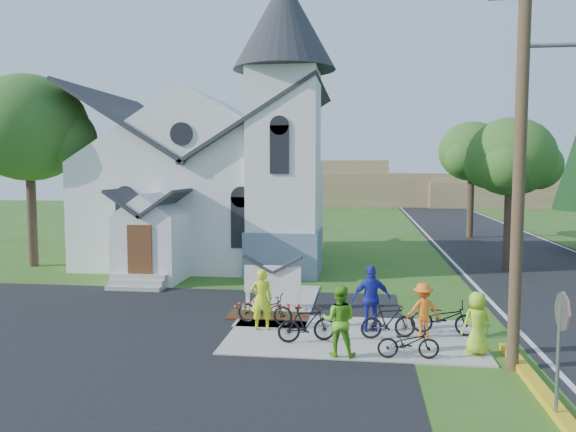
# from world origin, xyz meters

# --- Properties ---
(ground) EXTENTS (120.00, 120.00, 0.00)m
(ground) POSITION_xyz_m (0.00, 0.00, 0.00)
(ground) COLOR #2F5A19
(ground) RESTS_ON ground
(parking_lot) EXTENTS (20.00, 16.00, 0.02)m
(parking_lot) POSITION_xyz_m (-7.00, -2.00, 0.01)
(parking_lot) COLOR black
(parking_lot) RESTS_ON ground
(road) EXTENTS (8.00, 90.00, 0.02)m
(road) POSITION_xyz_m (10.00, 15.00, 0.01)
(road) COLOR black
(road) RESTS_ON ground
(sidewalk) EXTENTS (7.00, 4.00, 0.05)m
(sidewalk) POSITION_xyz_m (1.50, 0.50, 0.03)
(sidewalk) COLOR #A4A094
(sidewalk) RESTS_ON ground
(church) EXTENTS (12.35, 12.00, 13.00)m
(church) POSITION_xyz_m (-5.48, 12.48, 5.25)
(church) COLOR white
(church) RESTS_ON ground
(church_sign) EXTENTS (2.20, 0.40, 1.70)m
(church_sign) POSITION_xyz_m (-1.20, 3.20, 1.03)
(church_sign) COLOR #A4A094
(church_sign) RESTS_ON ground
(flower_bed) EXTENTS (2.60, 1.10, 0.07)m
(flower_bed) POSITION_xyz_m (-1.20, 2.30, 0.04)
(flower_bed) COLOR #3A2010
(flower_bed) RESTS_ON ground
(utility_pole) EXTENTS (3.45, 0.28, 10.00)m
(utility_pole) POSITION_xyz_m (5.36, -1.50, 5.40)
(utility_pole) COLOR #483124
(utility_pole) RESTS_ON ground
(stop_sign) EXTENTS (0.11, 0.76, 2.48)m
(stop_sign) POSITION_xyz_m (5.43, -4.20, 1.78)
(stop_sign) COLOR gray
(stop_sign) RESTS_ON ground
(tree_lot_corner) EXTENTS (5.60, 5.60, 9.15)m
(tree_lot_corner) POSITION_xyz_m (-14.00, 10.00, 6.60)
(tree_lot_corner) COLOR #3B2920
(tree_lot_corner) RESTS_ON ground
(tree_road_near) EXTENTS (4.00, 4.00, 7.05)m
(tree_road_near) POSITION_xyz_m (8.50, 12.00, 5.21)
(tree_road_near) COLOR #3B2920
(tree_road_near) RESTS_ON ground
(tree_road_mid) EXTENTS (4.40, 4.40, 7.80)m
(tree_road_mid) POSITION_xyz_m (9.00, 24.00, 5.78)
(tree_road_mid) COLOR #3B2920
(tree_road_mid) RESTS_ON ground
(distant_hills) EXTENTS (61.00, 10.00, 5.60)m
(distant_hills) POSITION_xyz_m (3.36, 56.33, 2.17)
(distant_hills) COLOR olive
(distant_hills) RESTS_ON ground
(cyclist_0) EXTENTS (0.73, 0.55, 1.79)m
(cyclist_0) POSITION_xyz_m (-1.14, 0.77, 0.95)
(cyclist_0) COLOR #CEEA1B
(cyclist_0) RESTS_ON sidewalk
(bike_0) EXTENTS (1.86, 0.99, 0.93)m
(bike_0) POSITION_xyz_m (-1.14, 1.35, 0.51)
(bike_0) COLOR black
(bike_0) RESTS_ON sidewalk
(cyclist_1) EXTENTS (0.91, 0.73, 1.79)m
(cyclist_1) POSITION_xyz_m (1.18, -1.20, 0.94)
(cyclist_1) COLOR #5EB221
(cyclist_1) RESTS_ON sidewalk
(bike_1) EXTENTS (1.69, 0.99, 0.98)m
(bike_1) POSITION_xyz_m (0.28, -0.20, 0.54)
(bike_1) COLOR black
(bike_1) RESTS_ON sidewalk
(cyclist_2) EXTENTS (1.19, 0.69, 1.91)m
(cyclist_2) POSITION_xyz_m (2.02, 1.04, 1.01)
(cyclist_2) COLOR #2228AD
(cyclist_2) RESTS_ON sidewalk
(bike_2) EXTENTS (1.56, 0.65, 0.80)m
(bike_2) POSITION_xyz_m (2.89, -1.20, 0.45)
(bike_2) COLOR black
(bike_2) RESTS_ON sidewalk
(cyclist_3) EXTENTS (1.10, 0.80, 1.53)m
(cyclist_3) POSITION_xyz_m (3.43, 0.62, 0.82)
(cyclist_3) COLOR orange
(cyclist_3) RESTS_ON sidewalk
(bike_3) EXTENTS (1.64, 0.85, 0.95)m
(bike_3) POSITION_xyz_m (2.48, 0.40, 0.53)
(bike_3) COLOR black
(bike_3) RESTS_ON sidewalk
(cyclist_4) EXTENTS (0.91, 0.76, 1.60)m
(cyclist_4) POSITION_xyz_m (4.64, -0.63, 0.85)
(cyclist_4) COLOR #A8DD29
(cyclist_4) RESTS_ON sidewalk
(bike_4) EXTENTS (1.93, 0.93, 0.97)m
(bike_4) POSITION_xyz_m (4.06, 0.98, 0.54)
(bike_4) COLOR black
(bike_4) RESTS_ON sidewalk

